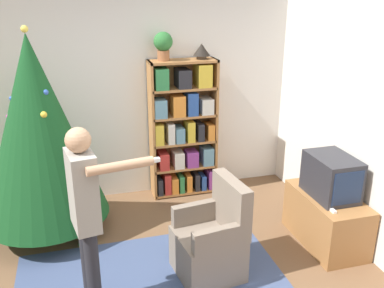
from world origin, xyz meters
name	(u,v)px	position (x,y,z in m)	size (l,w,h in m)	color
wall_back	(126,94)	(0.00, 2.22, 1.30)	(8.00, 0.10, 2.60)	silver
bookshelf	(183,129)	(0.66, 2.00, 0.86)	(0.82, 0.30, 1.72)	#A8703D
tv_stand	(326,219)	(1.78, 0.48, 0.27)	(0.50, 0.93, 0.54)	#996638
television	(331,177)	(1.78, 0.48, 0.75)	(0.38, 0.56, 0.42)	#28282D
game_remote	(332,210)	(1.64, 0.20, 0.55)	(0.04, 0.12, 0.02)	white
christmas_tree	(38,130)	(-0.99, 1.46, 1.17)	(1.29, 1.29, 2.20)	#4C3323
armchair	(212,242)	(0.49, 0.31, 0.32)	(0.64, 0.63, 0.92)	#7A6B5B
standing_person	(86,210)	(-0.60, 0.07, 0.95)	(0.68, 0.46, 1.61)	#232328
potted_plant	(163,44)	(0.43, 2.01, 1.91)	(0.22, 0.22, 0.33)	#935B38
table_lamp	(202,50)	(0.89, 2.01, 1.82)	(0.20, 0.20, 0.18)	#473828
book_pile_near_tree	(87,238)	(-0.62, 1.11, 0.06)	(0.19, 0.18, 0.12)	#2D7A42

